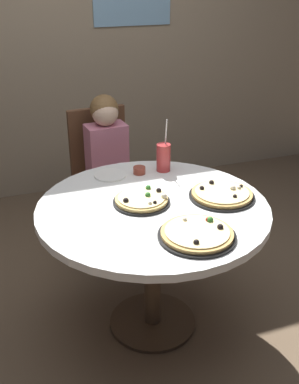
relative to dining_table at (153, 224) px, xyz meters
name	(u,v)px	position (x,y,z in m)	size (l,w,h in m)	color
ground_plane	(152,322)	(0.00, 0.00, -0.65)	(8.00, 8.00, 0.00)	brown
wall_with_window	(68,16)	(0.00, 1.97, 0.81)	(5.20, 0.14, 2.90)	gray
dining_table	(153,224)	(0.00, 0.00, 0.00)	(1.16, 1.16, 0.75)	white
chair_wooden	(103,170)	(-0.01, 1.00, -0.12)	(0.43, 0.43, 0.95)	brown
diner_child	(112,186)	(0.01, 0.82, -0.16)	(0.28, 0.42, 1.08)	#3F4766
pizza_veggie	(222,194)	(0.36, -0.03, 0.12)	(0.34, 0.34, 0.05)	black
pizza_cheese	(142,200)	(-0.04, 0.04, 0.12)	(0.29, 0.29, 0.05)	black
pizza_pepperoni	(197,234)	(0.08, -0.35, 0.12)	(0.35, 0.35, 0.05)	black
soda_cup	(163,157)	(0.20, 0.39, 0.19)	(0.08, 0.08, 0.31)	#B73333
sauce_bowl	(139,170)	(0.06, 0.39, 0.12)	(0.07, 0.07, 0.04)	brown
plate_small	(110,175)	(-0.11, 0.41, 0.11)	(0.18, 0.18, 0.01)	white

